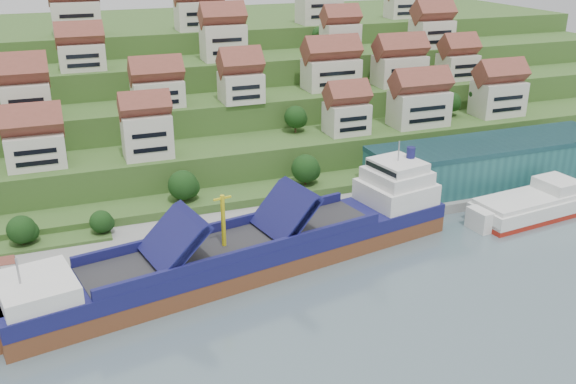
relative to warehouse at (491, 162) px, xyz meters
name	(u,v)px	position (x,y,z in m)	size (l,w,h in m)	color
ground	(315,257)	(-52.00, -17.00, -7.20)	(300.00, 300.00, 0.00)	slate
quay	(372,207)	(-32.00, -2.00, -6.10)	(180.00, 14.00, 2.20)	gray
hillside	(192,87)	(-52.00, 86.55, 3.46)	(260.00, 128.00, 31.00)	#2D4C1E
hillside_village	(248,67)	(-45.83, 44.26, 17.35)	(151.82, 61.58, 29.34)	beige
hillside_trees	(243,126)	(-53.65, 23.67, 7.75)	(141.19, 62.21, 31.58)	#183C14
warehouse	(491,162)	(0.00, 0.00, 0.00)	(60.00, 15.00, 10.00)	#21595A
flagpole	(377,192)	(-33.89, -7.00, -0.32)	(1.28, 0.16, 8.00)	gray
cargo_ship	(258,250)	(-63.35, -17.08, -3.67)	(85.50, 29.08, 18.84)	brown
second_ship	(534,205)	(-0.27, -16.01, -4.77)	(28.75, 13.45, 8.04)	maroon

